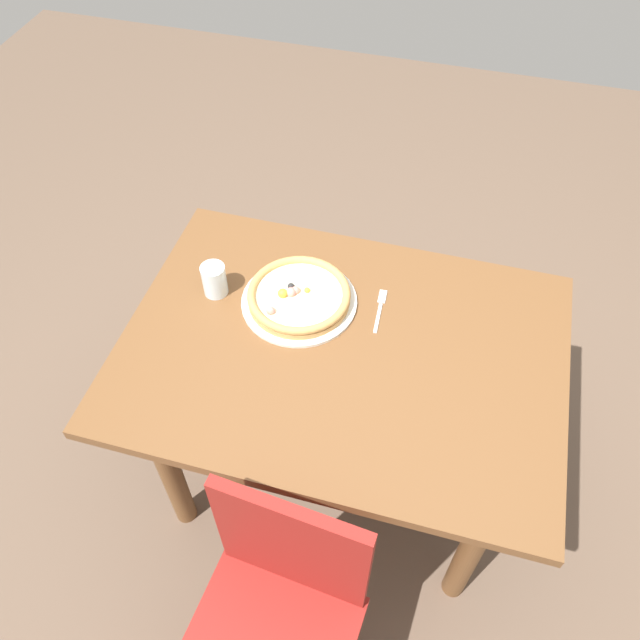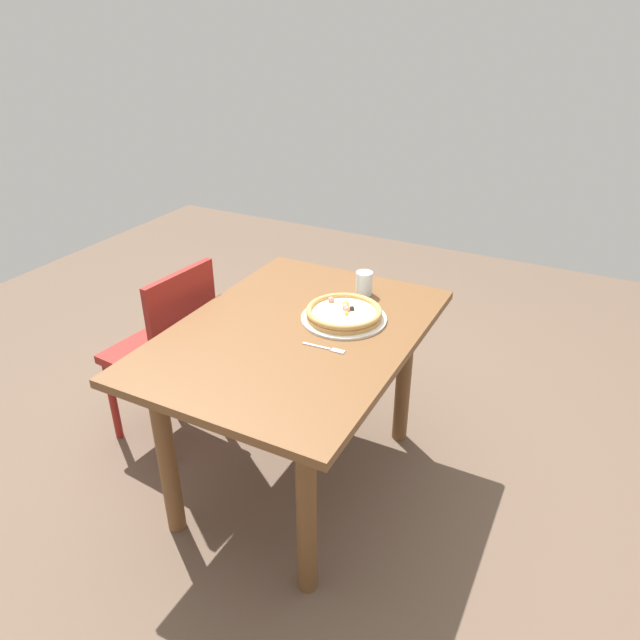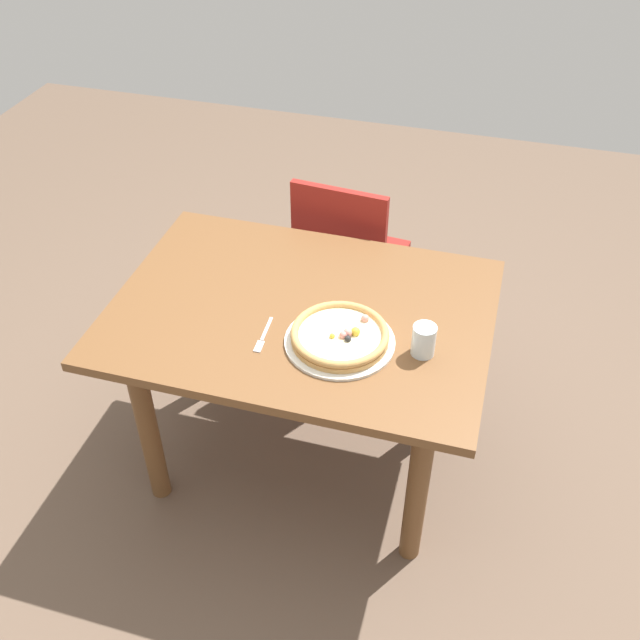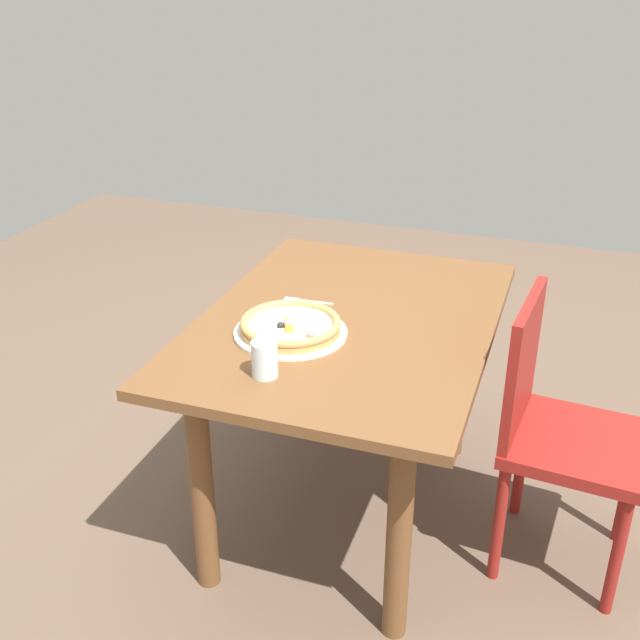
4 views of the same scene
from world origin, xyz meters
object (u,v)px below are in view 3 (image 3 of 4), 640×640
dining_table (302,336)px  pizza (340,335)px  chair_near (347,260)px  plate (340,341)px  fork (263,337)px  drinking_glass (424,340)px

dining_table → pizza: (-0.16, 0.13, 0.15)m
chair_near → plate: 0.85m
dining_table → chair_near: size_ratio=1.38×
pizza → fork: 0.24m
chair_near → pizza: (-0.17, 0.78, 0.29)m
drinking_glass → fork: bearing=7.9°
plate → fork: size_ratio=2.05×
pizza → dining_table: bearing=-38.3°
plate → pizza: size_ratio=1.13×
chair_near → fork: (0.07, 0.83, 0.26)m
pizza → fork: bearing=10.5°
chair_near → pizza: 0.85m
fork → dining_table: bearing=154.4°
dining_table → chair_near: (0.01, -0.66, -0.14)m
dining_table → chair_near: chair_near is taller
plate → drinking_glass: (-0.25, -0.02, 0.05)m
dining_table → fork: (0.07, 0.17, 0.12)m
dining_table → fork: size_ratio=7.39×
chair_near → plate: chair_near is taller
chair_near → fork: size_ratio=5.34×
plate → pizza: (-0.00, -0.00, 0.03)m
plate → drinking_glass: drinking_glass is taller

